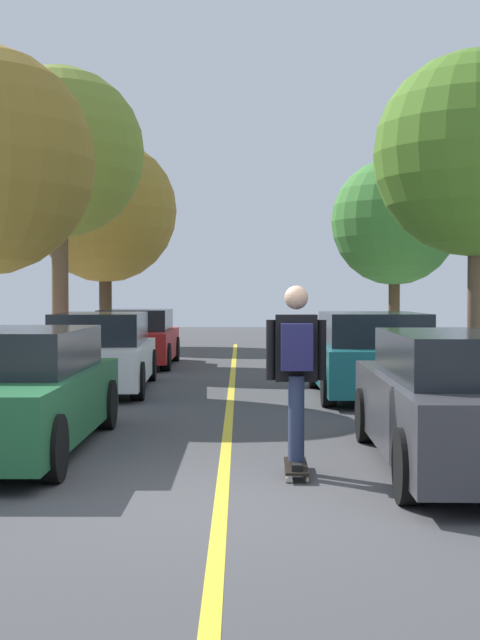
# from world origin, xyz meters

# --- Properties ---
(ground) EXTENTS (80.00, 80.00, 0.00)m
(ground) POSITION_xyz_m (0.00, 0.00, 0.00)
(ground) COLOR #424244
(center_line) EXTENTS (0.12, 39.20, 0.01)m
(center_line) POSITION_xyz_m (0.00, 4.00, 0.00)
(center_line) COLOR gold
(center_line) RESTS_ON ground
(parked_car_left_nearest) EXTENTS (1.88, 4.70, 1.36)m
(parked_car_left_nearest) POSITION_xyz_m (-2.41, 2.39, 0.66)
(parked_car_left_nearest) COLOR #1E5B33
(parked_car_left_nearest) RESTS_ON ground
(parked_car_left_near) EXTENTS (2.00, 4.75, 1.41)m
(parked_car_left_near) POSITION_xyz_m (-2.42, 8.77, 0.68)
(parked_car_left_near) COLOR white
(parked_car_left_near) RESTS_ON ground
(parked_car_left_far) EXTENTS (1.97, 4.35, 1.38)m
(parked_car_left_far) POSITION_xyz_m (-2.41, 14.27, 0.67)
(parked_car_left_far) COLOR maroon
(parked_car_left_far) RESTS_ON ground
(parked_car_right_nearest) EXTENTS (1.92, 4.58, 1.38)m
(parked_car_right_nearest) POSITION_xyz_m (2.41, 1.33, 0.68)
(parked_car_right_nearest) COLOR #38383D
(parked_car_right_nearest) RESTS_ON ground
(parked_car_right_near) EXTENTS (1.98, 4.21, 1.44)m
(parked_car_right_near) POSITION_xyz_m (2.41, 7.63, 0.71)
(parked_car_right_near) COLOR #196066
(parked_car_right_near) RESTS_ON ground
(street_tree_left_near) EXTENTS (4.25, 4.25, 7.29)m
(street_tree_left_near) POSITION_xyz_m (-4.36, 14.75, 5.27)
(street_tree_left_near) COLOR brown
(street_tree_left_near) RESTS_ON sidewalk_left
(street_tree_left_far) EXTENTS (4.79, 4.79, 6.81)m
(street_tree_left_far) POSITION_xyz_m (-4.36, 22.23, 4.54)
(street_tree_left_far) COLOR #3D2D1E
(street_tree_left_far) RESTS_ON sidewalk_left
(street_tree_right_nearest) EXTENTS (3.65, 3.65, 5.93)m
(street_tree_right_nearest) POSITION_xyz_m (4.36, 8.34, 4.24)
(street_tree_right_nearest) COLOR brown
(street_tree_right_nearest) RESTS_ON sidewalk_right
(street_tree_right_near) EXTENTS (3.44, 3.44, 5.31)m
(street_tree_right_near) POSITION_xyz_m (4.36, 16.63, 3.71)
(street_tree_right_near) COLOR #4C3823
(street_tree_right_near) RESTS_ON sidewalk_right
(skateboard) EXTENTS (0.25, 0.85, 0.10)m
(skateboard) POSITION_xyz_m (0.70, 1.02, 0.09)
(skateboard) COLOR black
(skateboard) RESTS_ON ground
(skateboarder) EXTENTS (0.58, 0.70, 1.73)m
(skateboarder) POSITION_xyz_m (0.70, 0.99, 1.08)
(skateboarder) COLOR black
(skateboarder) RESTS_ON skateboard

